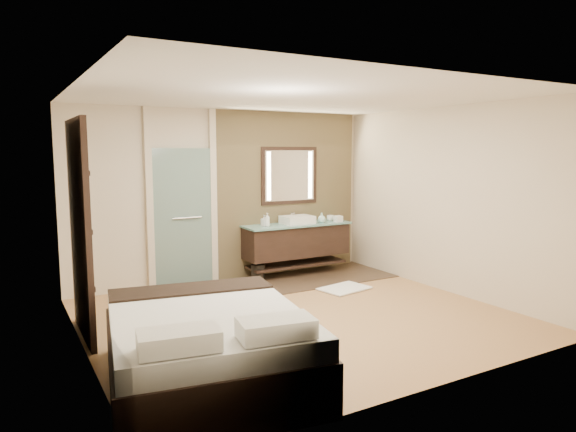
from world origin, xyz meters
TOP-DOWN VIEW (x-y plane):
  - floor at (0.00, 0.00)m, footprint 5.00×5.00m
  - tile_strip at (0.60, 1.60)m, footprint 3.80×1.30m
  - stone_wall at (1.10, 2.21)m, footprint 2.60×0.08m
  - vanity at (1.10, 1.92)m, footprint 1.85×0.55m
  - mirror_unit at (1.10, 2.16)m, footprint 1.06×0.04m
  - frosted_door at (-0.75, 2.20)m, footprint 1.10×0.12m
  - shoji_partition at (-2.43, 0.60)m, footprint 0.06×1.20m
  - bed at (-1.65, -1.16)m, footprint 1.98×2.32m
  - bath_mat at (1.24, 0.75)m, footprint 0.80×0.62m
  - waste_bin at (0.34, 1.85)m, footprint 0.28×0.28m
  - tissue_box at (1.83, 1.76)m, footprint 0.12×0.12m
  - soap_bottle_a at (0.53, 1.88)m, footprint 0.08×0.08m
  - soap_bottle_b at (0.50, 1.93)m, footprint 0.10×0.10m
  - soap_bottle_c at (1.52, 1.81)m, footprint 0.17×0.17m
  - cup at (1.77, 1.92)m, footprint 0.13×0.13m

SIDE VIEW (x-z plane):
  - floor at x=0.00m, z-range 0.00..0.00m
  - tile_strip at x=0.60m, z-range 0.00..0.01m
  - bath_mat at x=1.24m, z-range 0.01..0.03m
  - waste_bin at x=0.34m, z-range 0.00..0.27m
  - bed at x=-1.65m, z-range -0.07..0.73m
  - vanity at x=1.10m, z-range 0.14..1.02m
  - cup at x=1.77m, z-range 0.86..0.96m
  - tissue_box at x=1.83m, z-range 0.86..0.97m
  - soap_bottle_c at x=1.52m, z-range 0.86..1.03m
  - soap_bottle_b at x=0.50m, z-range 0.86..1.04m
  - soap_bottle_a at x=0.53m, z-range 0.86..1.08m
  - frosted_door at x=-0.75m, z-range -0.21..2.49m
  - shoji_partition at x=-2.43m, z-range 0.01..2.41m
  - stone_wall at x=1.10m, z-range 0.00..2.70m
  - mirror_unit at x=1.10m, z-range 1.17..2.13m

